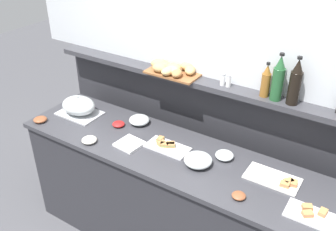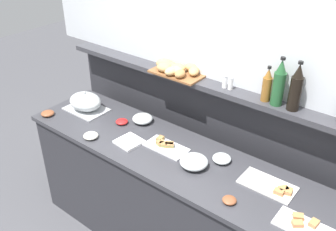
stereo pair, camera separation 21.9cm
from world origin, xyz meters
name	(u,v)px [view 2 (the right image)]	position (x,y,z in m)	size (l,w,h in m)	color
ground_plane	(212,206)	(0.00, 0.60, 0.00)	(12.00, 12.00, 0.00)	#4C4C51
buffet_counter	(173,204)	(0.00, 0.00, 0.47)	(2.40, 0.62, 0.94)	#2D2D33
back_ledge_unit	(209,150)	(0.00, 0.48, 0.69)	(2.69, 0.22, 1.32)	#2D2D33
sandwich_platter_front	(166,146)	(-0.09, 0.03, 0.95)	(0.31, 0.16, 0.04)	silver
sandwich_platter_rear	(271,186)	(0.68, 0.09, 0.94)	(0.33, 0.18, 0.04)	white
sandwich_platter_side	(305,226)	(0.96, -0.10, 0.94)	(0.33, 0.16, 0.04)	white
serving_cloche	(86,102)	(-0.93, 0.04, 1.01)	(0.34, 0.24, 0.17)	#B7BABF
glass_bowl_large	(194,162)	(0.19, -0.03, 0.97)	(0.19, 0.19, 0.07)	silver
glass_bowl_medium	(143,119)	(-0.44, 0.18, 0.96)	(0.16, 0.16, 0.06)	silver
glass_bowl_small	(222,159)	(0.31, 0.13, 0.96)	(0.12, 0.12, 0.05)	silver
condiment_bowl_red	(91,136)	(-0.59, -0.22, 0.95)	(0.11, 0.11, 0.04)	silver
condiment_bowl_teal	(229,200)	(0.54, -0.18, 0.95)	(0.08, 0.08, 0.03)	brown
condiment_bowl_dark	(48,113)	(-1.11, -0.21, 0.95)	(0.10, 0.10, 0.04)	brown
condiment_bowl_cream	(122,122)	(-0.55, 0.07, 0.95)	(0.10, 0.10, 0.03)	red
napkin_stack	(129,142)	(-0.32, -0.09, 0.94)	(0.17, 0.17, 0.02)	white
wine_bottle_green	(279,84)	(0.51, 0.40, 1.46)	(0.08, 0.08, 0.32)	#23562D
vinegar_bottle_amber	(267,86)	(0.43, 0.41, 1.42)	(0.06, 0.06, 0.24)	#8E5B23
wine_bottle_dark	(296,89)	(0.62, 0.40, 1.46)	(0.08, 0.08, 0.32)	black
salt_shaker	(225,82)	(0.13, 0.41, 1.36)	(0.03, 0.03, 0.09)	white
pepper_shaker	(230,83)	(0.17, 0.41, 1.36)	(0.03, 0.03, 0.09)	white
bread_basket	(177,69)	(-0.27, 0.39, 1.36)	(0.41, 0.30, 0.08)	brown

